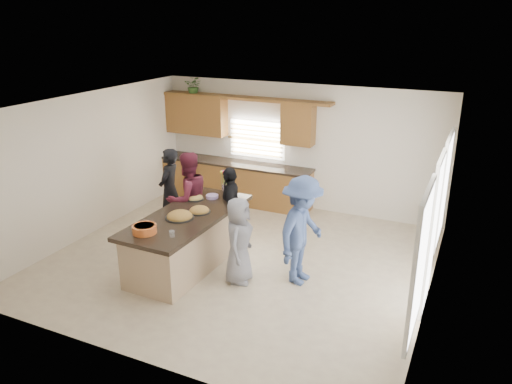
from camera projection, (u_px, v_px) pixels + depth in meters
The scene contains 18 objects.
floor at pixel (238, 260), 9.00m from camera, with size 6.50×6.50×0.00m, color beige.
room_shell at pixel (237, 159), 8.36m from camera, with size 6.52×6.02×2.81m.
back_cabinetry at pixel (234, 163), 11.61m from camera, with size 4.08×0.66×2.46m.
right_wall_glazing at pixel (433, 224), 7.16m from camera, with size 0.06×4.00×2.25m.
island at pixel (189, 241), 8.73m from camera, with size 1.21×2.72×0.95m.
platter_front at pixel (180, 217), 8.39m from camera, with size 0.48×0.48×0.20m.
platter_mid at pixel (199, 211), 8.64m from camera, with size 0.39×0.39×0.16m.
platter_back at pixel (195, 198), 9.24m from camera, with size 0.33×0.33×0.13m.
salad_bowl at pixel (144, 229), 7.81m from camera, with size 0.38×0.38×0.13m.
clear_cup at pixel (172, 234), 7.69m from camera, with size 0.09×0.09×0.10m, color white.
plate_stack at pixel (212, 196), 9.31m from camera, with size 0.23×0.23×0.06m, color #B596DB.
flower_vase at pixel (224, 180), 9.52m from camera, with size 0.14×0.14×0.44m.
potted_plant at pixel (194, 86), 11.53m from camera, with size 0.39×0.34×0.44m, color #41702C.
woman_left_back at pixel (170, 190), 10.03m from camera, with size 0.62×0.41×1.70m, color black.
woman_left_mid at pixel (188, 199), 9.41m from camera, with size 0.88×0.68×1.81m, color #591A2A.
woman_left_front at pixel (231, 207), 9.34m from camera, with size 0.91×0.38×1.56m, color black.
woman_right_back at pixel (302, 231), 8.01m from camera, with size 1.18×0.68×1.82m, color #374B7A.
woman_right_front at pixel (239, 241), 8.08m from camera, with size 0.71×0.46×1.46m, color gray.
Camera 1 is at (3.67, -7.18, 4.20)m, focal length 35.00 mm.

